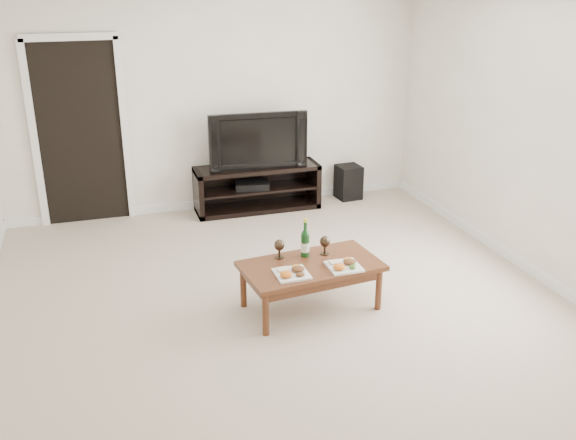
{
  "coord_description": "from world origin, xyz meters",
  "views": [
    {
      "loc": [
        -1.42,
        -4.7,
        2.75
      ],
      "look_at": [
        0.14,
        0.32,
        0.7
      ],
      "focal_mm": 40.0,
      "sensor_mm": 36.0,
      "label": 1
    }
  ],
  "objects_px": {
    "subwoofer": "(348,182)",
    "coffee_table": "(311,286)",
    "media_console": "(257,188)",
    "television": "(256,139)"
  },
  "relations": [
    {
      "from": "subwoofer",
      "to": "coffee_table",
      "type": "bearing_deg",
      "value": -123.21
    },
    {
      "from": "media_console",
      "to": "coffee_table",
      "type": "xyz_separation_m",
      "value": [
        -0.19,
        -2.53,
        -0.07
      ]
    },
    {
      "from": "media_console",
      "to": "coffee_table",
      "type": "bearing_deg",
      "value": -94.29
    },
    {
      "from": "subwoofer",
      "to": "coffee_table",
      "type": "distance_m",
      "value": 2.95
    },
    {
      "from": "media_console",
      "to": "television",
      "type": "bearing_deg",
      "value": 0.0
    },
    {
      "from": "television",
      "to": "coffee_table",
      "type": "distance_m",
      "value": 2.63
    },
    {
      "from": "media_console",
      "to": "television",
      "type": "xyz_separation_m",
      "value": [
        0.0,
        0.0,
        0.61
      ]
    },
    {
      "from": "media_console",
      "to": "coffee_table",
      "type": "height_order",
      "value": "media_console"
    },
    {
      "from": "subwoofer",
      "to": "coffee_table",
      "type": "relative_size",
      "value": 0.37
    },
    {
      "from": "media_console",
      "to": "coffee_table",
      "type": "relative_size",
      "value": 1.29
    }
  ]
}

